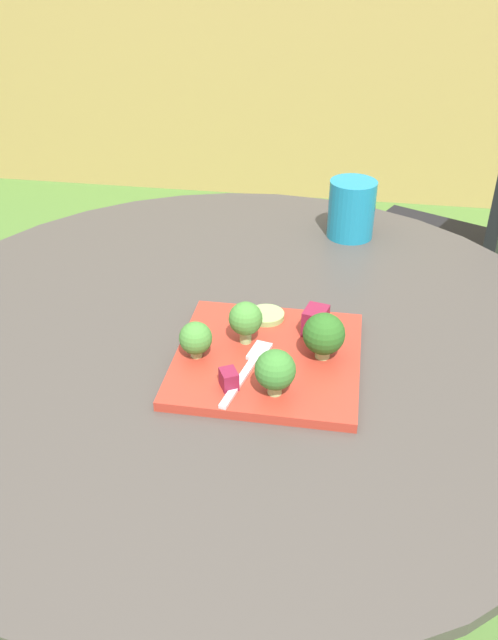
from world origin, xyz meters
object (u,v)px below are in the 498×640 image
Objects in this scene: salad_plate at (268,358)px; drinking_glass at (351,212)px; patio_chair at (470,230)px; fork at (249,367)px.

drinking_glass is (0.10, 0.44, 0.04)m from salad_plate.
salad_plate is 0.46m from drinking_glass.
patio_chair is at bearing 66.15° from salad_plate.
patio_chair is 1.10m from fork.
salad_plate is 0.04m from fork.
patio_chair is at bearing 65.94° from fork.
patio_chair reaches higher than fork.
patio_chair is 5.84× the size of fork.
drinking_glass is at bearing 76.02° from fork.
patio_chair is at bearing 57.58° from drinking_glass.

